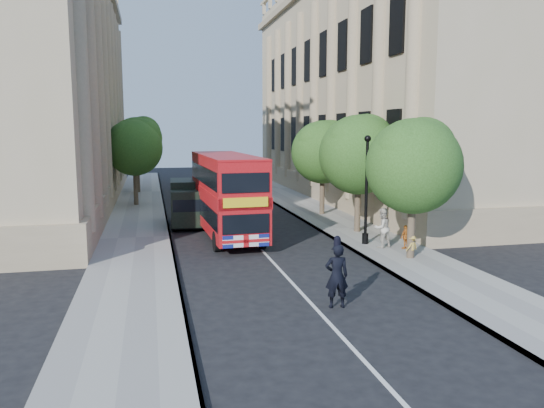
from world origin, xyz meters
TOP-DOWN VIEW (x-y plane):
  - ground at (0.00, 0.00)m, footprint 120.00×120.00m
  - pavement_right at (5.75, 10.00)m, footprint 3.50×80.00m
  - pavement_left at (-5.75, 10.00)m, footprint 3.50×80.00m
  - building_right at (13.80, 24.00)m, footprint 12.00×38.00m
  - building_left at (-13.80, 24.00)m, footprint 12.00×38.00m
  - tree_right_near at (5.84, 3.03)m, footprint 4.00×4.00m
  - tree_right_mid at (5.84, 9.03)m, footprint 4.20×4.20m
  - tree_right_far at (5.84, 15.03)m, footprint 4.00×4.00m
  - tree_left_far at (-5.96, 22.03)m, footprint 4.00×4.00m
  - tree_left_back at (-5.96, 30.03)m, footprint 4.20×4.20m
  - lamp_post at (5.00, 6.00)m, footprint 0.32×0.32m
  - double_decker_bus at (-1.14, 9.66)m, footprint 2.81×9.14m
  - box_van at (-2.90, 13.25)m, footprint 2.04×4.64m
  - police_constable at (0.66, -2.00)m, footprint 0.79×0.57m
  - woman_pedestrian at (5.44, 5.10)m, footprint 1.05×0.92m
  - child_a at (6.38, 4.58)m, footprint 0.70×0.52m
  - child_b at (5.83, 2.94)m, footprint 0.73×0.59m

SIDE VIEW (x-z plane):
  - ground at x=0.00m, z-range 0.00..0.00m
  - pavement_right at x=5.75m, z-range 0.00..0.12m
  - pavement_left at x=-5.75m, z-range 0.00..0.12m
  - child_b at x=5.83m, z-range 0.12..1.11m
  - child_a at x=6.38m, z-range 0.12..1.22m
  - police_constable at x=0.66m, z-range 0.00..2.04m
  - woman_pedestrian at x=5.44m, z-range 0.12..1.96m
  - box_van at x=-2.90m, z-range -0.03..2.58m
  - double_decker_bus at x=-1.14m, z-range 0.22..4.39m
  - lamp_post at x=5.00m, z-range -0.07..5.09m
  - tree_right_near at x=5.84m, z-range 1.21..7.29m
  - tree_right_far at x=5.84m, z-range 1.24..7.39m
  - tree_left_far at x=-5.96m, z-range 1.30..7.59m
  - tree_right_mid at x=5.84m, z-range 1.26..7.63m
  - tree_left_back at x=-5.96m, z-range 1.38..8.03m
  - building_right at x=13.80m, z-range 0.00..18.00m
  - building_left at x=-13.80m, z-range 0.00..18.00m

